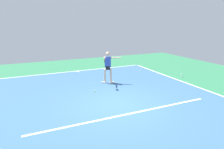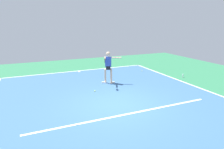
% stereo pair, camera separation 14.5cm
% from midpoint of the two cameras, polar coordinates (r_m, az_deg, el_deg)
% --- Properties ---
extents(ground_plane, '(22.19, 22.19, 0.00)m').
position_cam_midpoint_polar(ground_plane, '(8.42, 1.11, -8.61)').
color(ground_plane, '#2D754C').
extents(court_surface, '(9.86, 13.08, 0.00)m').
position_cam_midpoint_polar(court_surface, '(8.42, 1.11, -8.60)').
color(court_surface, '#38608E').
rests_on(court_surface, ground_plane).
extents(court_line_baseline_near, '(9.86, 0.10, 0.01)m').
position_cam_midpoint_polar(court_line_baseline_near, '(14.26, -10.20, 1.01)').
color(court_line_baseline_near, white).
rests_on(court_line_baseline_near, ground_plane).
extents(court_line_sideline_left, '(0.10, 13.08, 0.01)m').
position_cam_midpoint_polar(court_line_sideline_left, '(11.28, 24.14, -3.77)').
color(court_line_sideline_left, white).
rests_on(court_line_sideline_left, ground_plane).
extents(court_line_service, '(7.40, 0.10, 0.01)m').
position_cam_midpoint_polar(court_line_service, '(7.64, 4.26, -11.16)').
color(court_line_service, white).
rests_on(court_line_service, ground_plane).
extents(court_line_centre_mark, '(0.10, 0.30, 0.01)m').
position_cam_midpoint_polar(court_line_centre_mark, '(14.07, -10.00, 0.83)').
color(court_line_centre_mark, white).
rests_on(court_line_centre_mark, ground_plane).
extents(tennis_player, '(1.25, 1.12, 1.79)m').
position_cam_midpoint_polar(tennis_player, '(10.99, -1.56, 2.66)').
color(tennis_player, beige).
rests_on(tennis_player, ground_plane).
extents(tennis_ball_by_sideline, '(0.07, 0.07, 0.07)m').
position_cam_midpoint_polar(tennis_ball_by_sideline, '(14.09, 7.98, 1.06)').
color(tennis_ball_by_sideline, yellow).
rests_on(tennis_ball_by_sideline, ground_plane).
extents(tennis_ball_by_baseline, '(0.07, 0.07, 0.07)m').
position_cam_midpoint_polar(tennis_ball_by_baseline, '(9.94, -5.36, -4.72)').
color(tennis_ball_by_baseline, '#C6E53D').
rests_on(tennis_ball_by_baseline, ground_plane).
extents(water_bottle, '(0.07, 0.07, 0.22)m').
position_cam_midpoint_polar(water_bottle, '(13.15, 19.02, -0.26)').
color(water_bottle, white).
rests_on(water_bottle, ground_plane).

